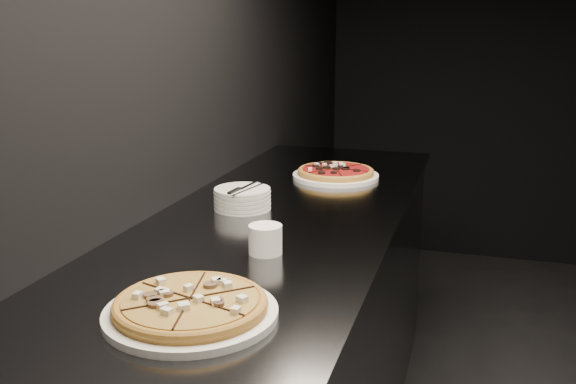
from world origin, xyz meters
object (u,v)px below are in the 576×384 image
(counter, at_px, (271,360))
(plate_stack, at_px, (242,198))
(cutlery, at_px, (243,189))
(ramekin, at_px, (265,238))
(pizza_mushroom, at_px, (191,307))
(pizza_tomato, at_px, (336,173))

(counter, distance_m, plate_stack, 0.52)
(plate_stack, distance_m, cutlery, 0.04)
(cutlery, bearing_deg, ramekin, -54.90)
(plate_stack, distance_m, ramekin, 0.43)
(counter, height_order, pizza_mushroom, pizza_mushroom)
(pizza_tomato, bearing_deg, ramekin, -89.20)
(cutlery, bearing_deg, counter, -32.51)
(counter, relative_size, cutlery, 13.06)
(counter, distance_m, ramekin, 0.57)
(pizza_mushroom, distance_m, pizza_tomato, 1.27)
(pizza_mushroom, relative_size, plate_stack, 2.20)
(pizza_mushroom, distance_m, cutlery, 0.78)
(pizza_tomato, relative_size, plate_stack, 1.85)
(cutlery, xyz_separation_m, ramekin, (0.20, -0.36, -0.03))
(pizza_mushroom, bearing_deg, pizza_tomato, 89.48)
(counter, height_order, pizza_tomato, pizza_tomato)
(pizza_mushroom, relative_size, ramekin, 4.56)
(ramekin, bearing_deg, pizza_mushroom, -93.42)
(pizza_mushroom, xyz_separation_m, plate_stack, (-0.18, 0.77, 0.01))
(pizza_tomato, distance_m, plate_stack, 0.54)
(pizza_mushroom, bearing_deg, ramekin, 86.58)
(cutlery, relative_size, ramekin, 2.16)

